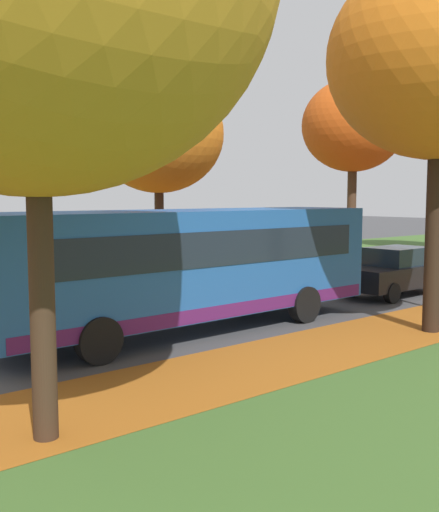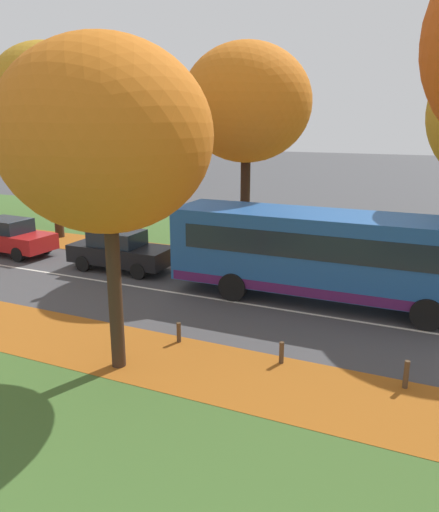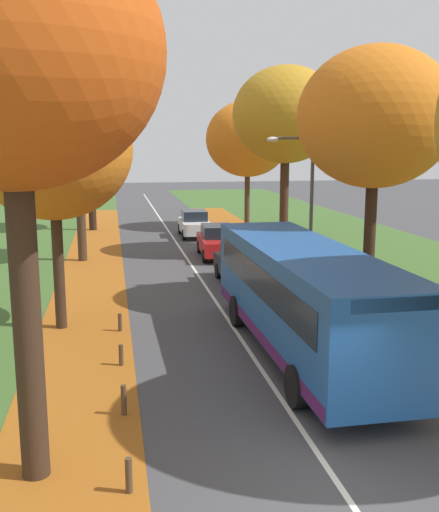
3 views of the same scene
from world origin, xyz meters
The scene contains 21 objects.
ground_plane centered at (0.00, 0.00, 0.00)m, with size 160.00×160.00×0.00m, color #424244.
leaf_litter_left centered at (-4.60, 14.00, 0.01)m, with size 2.80×60.00×0.00m, color #9E5619.
grass_verge_right centered at (9.20, 20.00, 0.00)m, with size 12.00×90.00×0.01m, color #3D6028.
leaf_litter_right centered at (4.60, 14.00, 0.01)m, with size 2.80×60.00×0.00m, color #9E5619.
road_centre_line centered at (0.00, 20.00, 0.00)m, with size 0.12×80.00×0.01m, color silver.
tree_left_nearest centered at (-5.10, 1.57, 7.07)m, with size 4.80×4.80×9.28m.
tree_left_near centered at (-5.33, 10.24, 5.55)m, with size 4.76×4.76×7.72m.
tree_left_mid centered at (-5.14, 21.29, 6.64)m, with size 4.90×4.90×8.89m.
tree_left_far centered at (-4.92, 31.96, 7.36)m, with size 5.10×5.10×9.70m.
tree_right_near centered at (5.25, 11.08, 6.55)m, with size 5.32×5.32×8.97m.
tree_right_mid centered at (5.15, 21.38, 7.09)m, with size 5.40×5.40×9.55m.
tree_right_far centered at (5.37, 30.92, 5.97)m, with size 5.55×5.55×8.48m.
bollard_second centered at (-3.52, 0.72, 0.31)m, with size 0.12×0.12×0.63m, color #4C3823.
bollard_third centered at (-3.53, 3.66, 0.34)m, with size 0.12×0.12×0.68m, color #4C3823.
bollard_fourth centered at (-3.54, 6.60, 0.29)m, with size 0.12×0.12×0.57m, color #4C3823.
bollard_fifth centered at (-3.52, 9.54, 0.29)m, with size 0.12×0.12×0.57m, color #4C3823.
streetlamp_right centered at (3.67, 13.75, 3.74)m, with size 1.89×0.28×6.00m.
bus centered at (1.37, 6.61, 1.70)m, with size 2.75×10.42×2.98m.
car_black_lead centered at (1.57, 15.03, 0.81)m, with size 1.82×4.22×1.62m.
car_red_following centered at (1.56, 21.05, 0.81)m, with size 1.93×4.27×1.62m.
car_white_third_in_line centered at (1.36, 27.98, 0.81)m, with size 1.86×4.24×1.62m.
Camera 3 is at (-3.65, -8.44, 5.73)m, focal length 42.00 mm.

